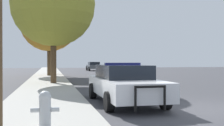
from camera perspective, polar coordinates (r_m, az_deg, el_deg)
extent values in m
plane|color=#3D3D42|center=(9.84, 18.04, -8.86)|extent=(110.00, 110.00, 0.00)
cube|color=#A3A099|center=(8.50, -13.59, -9.88)|extent=(3.00, 110.00, 0.13)
cube|color=white|center=(10.49, 2.53, -4.81)|extent=(1.95, 5.18, 0.61)
cube|color=black|center=(10.70, 2.17, -1.74)|extent=(1.66, 2.70, 0.49)
cylinder|color=black|center=(9.33, 10.80, -7.36)|extent=(0.24, 0.64, 0.64)
cylinder|color=black|center=(8.76, -0.62, -7.87)|extent=(0.24, 0.64, 0.64)
cylinder|color=black|center=(12.31, 4.77, -5.45)|extent=(0.24, 0.64, 0.64)
cylinder|color=black|center=(11.88, -3.93, -5.66)|extent=(0.24, 0.64, 0.64)
cylinder|color=black|center=(8.10, 10.64, -7.00)|extent=(0.07, 0.07, 0.72)
cylinder|color=black|center=(7.80, 4.79, -7.28)|extent=(0.07, 0.07, 0.72)
cylinder|color=black|center=(7.91, 7.77, -4.80)|extent=(0.91, 0.08, 0.07)
cube|color=navy|center=(10.69, 2.17, -0.18)|extent=(1.38, 0.21, 0.09)
cube|color=navy|center=(10.78, 7.49, -4.50)|extent=(0.03, 3.72, 0.17)
cylinder|color=#B7BCC1|center=(6.45, -13.45, -9.78)|extent=(0.26, 0.26, 0.63)
sphere|color=#B7BCC1|center=(6.40, -13.45, -6.72)|extent=(0.27, 0.27, 0.27)
cylinder|color=#B7BCC1|center=(6.45, -15.43, -9.22)|extent=(0.18, 0.10, 0.10)
cylinder|color=#B7BCC1|center=(6.44, -11.47, -9.23)|extent=(0.18, 0.10, 0.10)
cylinder|color=#424247|center=(32.14, -11.84, 2.55)|extent=(0.16, 0.16, 5.26)
cylinder|color=#424247|center=(32.38, -9.22, 6.95)|extent=(2.94, 0.11, 0.11)
cube|color=black|center=(32.45, -6.61, 6.14)|extent=(0.30, 0.24, 0.90)
sphere|color=red|center=(32.35, -6.59, 6.69)|extent=(0.20, 0.20, 0.20)
sphere|color=orange|center=(32.32, -6.59, 6.16)|extent=(0.20, 0.20, 0.20)
sphere|color=green|center=(32.29, -6.59, 5.63)|extent=(0.20, 0.20, 0.20)
cube|color=#474C51|center=(44.74, -3.77, -0.74)|extent=(1.84, 4.41, 0.58)
cube|color=black|center=(44.52, -3.73, -0.07)|extent=(1.57, 2.29, 0.47)
cylinder|color=black|center=(45.97, -5.13, -1.07)|extent=(0.24, 0.71, 0.70)
cylinder|color=black|center=(46.24, -2.94, -1.06)|extent=(0.24, 0.71, 0.70)
cylinder|color=black|center=(43.27, -4.65, -1.17)|extent=(0.24, 0.71, 0.70)
cylinder|color=black|center=(43.56, -2.33, -1.16)|extent=(0.24, 0.71, 0.70)
cylinder|color=#4C3823|center=(28.53, -12.61, 1.23)|extent=(0.43, 0.43, 3.68)
sphere|color=#B77F28|center=(28.78, -12.62, 8.06)|extent=(5.75, 5.75, 5.75)
cylinder|color=#4C3823|center=(18.84, -11.81, 1.57)|extent=(0.38, 0.38, 3.65)
sphere|color=#999933|center=(19.20, -11.83, 11.59)|extent=(5.52, 5.52, 5.52)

